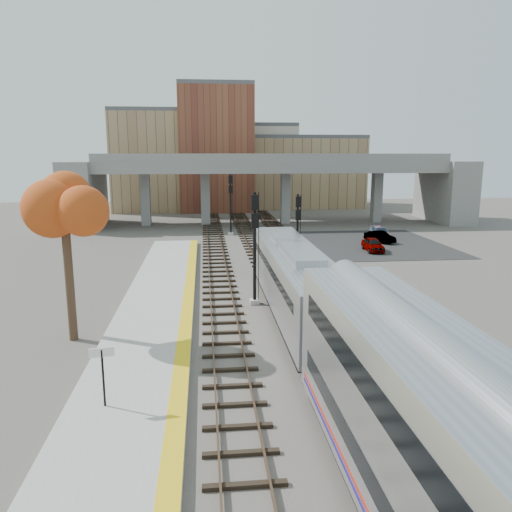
{
  "coord_description": "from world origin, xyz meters",
  "views": [
    {
      "loc": [
        -4.22,
        -23.23,
        9.51
      ],
      "look_at": [
        -0.68,
        10.6,
        2.5
      ],
      "focal_mm": 35.0,
      "sensor_mm": 36.0,
      "label": 1
    }
  ],
  "objects_px": {
    "tree": "(64,211)",
    "car_b": "(380,237)",
    "signal_mast_near": "(255,250)",
    "signal_mast_mid": "(297,237)",
    "signal_mast_far": "(231,205)",
    "car_a": "(373,244)",
    "car_c": "(380,232)",
    "locomotive": "(294,278)"
  },
  "relations": [
    {
      "from": "signal_mast_mid",
      "to": "signal_mast_far",
      "type": "distance_m",
      "value": 20.97
    },
    {
      "from": "signal_mast_far",
      "to": "locomotive",
      "type": "bearing_deg",
      "value": -86.03
    },
    {
      "from": "signal_mast_far",
      "to": "tree",
      "type": "xyz_separation_m",
      "value": [
        -10.0,
        -33.02,
        3.17
      ]
    },
    {
      "from": "tree",
      "to": "car_c",
      "type": "relative_size",
      "value": 2.13
    },
    {
      "from": "signal_mast_mid",
      "to": "car_c",
      "type": "distance_m",
      "value": 21.1
    },
    {
      "from": "signal_mast_mid",
      "to": "signal_mast_far",
      "type": "xyz_separation_m",
      "value": [
        -4.1,
        20.55,
        0.5
      ]
    },
    {
      "from": "signal_mast_near",
      "to": "signal_mast_mid",
      "type": "height_order",
      "value": "signal_mast_near"
    },
    {
      "from": "locomotive",
      "to": "car_a",
      "type": "height_order",
      "value": "locomotive"
    },
    {
      "from": "tree",
      "to": "car_c",
      "type": "xyz_separation_m",
      "value": [
        26.82,
        29.13,
        -6.08
      ]
    },
    {
      "from": "signal_mast_near",
      "to": "car_c",
      "type": "xyz_separation_m",
      "value": [
        16.82,
        23.96,
        -2.93
      ]
    },
    {
      "from": "locomotive",
      "to": "signal_mast_near",
      "type": "distance_m",
      "value": 3.43
    },
    {
      "from": "signal_mast_mid",
      "to": "car_a",
      "type": "relative_size",
      "value": 1.64
    },
    {
      "from": "tree",
      "to": "car_b",
      "type": "distance_m",
      "value": 37.29
    },
    {
      "from": "signal_mast_far",
      "to": "car_b",
      "type": "bearing_deg",
      "value": -23.27
    },
    {
      "from": "signal_mast_far",
      "to": "tree",
      "type": "distance_m",
      "value": 34.65
    },
    {
      "from": "signal_mast_near",
      "to": "signal_mast_far",
      "type": "distance_m",
      "value": 27.85
    },
    {
      "from": "car_b",
      "to": "signal_mast_near",
      "type": "bearing_deg",
      "value": -152.14
    },
    {
      "from": "car_b",
      "to": "car_a",
      "type": "bearing_deg",
      "value": -142.11
    },
    {
      "from": "signal_mast_mid",
      "to": "tree",
      "type": "relative_size",
      "value": 0.71
    },
    {
      "from": "locomotive",
      "to": "signal_mast_far",
      "type": "bearing_deg",
      "value": 93.97
    },
    {
      "from": "signal_mast_near",
      "to": "car_a",
      "type": "bearing_deg",
      "value": 50.59
    },
    {
      "from": "car_a",
      "to": "locomotive",
      "type": "bearing_deg",
      "value": -118.41
    },
    {
      "from": "car_a",
      "to": "car_c",
      "type": "xyz_separation_m",
      "value": [
        3.43,
        7.66,
        -0.05
      ]
    },
    {
      "from": "tree",
      "to": "signal_mast_near",
      "type": "bearing_deg",
      "value": 27.35
    },
    {
      "from": "signal_mast_far",
      "to": "car_c",
      "type": "xyz_separation_m",
      "value": [
        16.82,
        -3.89,
        -2.91
      ]
    },
    {
      "from": "signal_mast_mid",
      "to": "tree",
      "type": "height_order",
      "value": "tree"
    },
    {
      "from": "car_c",
      "to": "signal_mast_far",
      "type": "bearing_deg",
      "value": 170.02
    },
    {
      "from": "signal_mast_far",
      "to": "car_b",
      "type": "xyz_separation_m",
      "value": [
        15.8,
        -6.79,
        -2.92
      ]
    },
    {
      "from": "signal_mast_near",
      "to": "tree",
      "type": "bearing_deg",
      "value": -152.65
    },
    {
      "from": "locomotive",
      "to": "tree",
      "type": "height_order",
      "value": "tree"
    },
    {
      "from": "tree",
      "to": "car_b",
      "type": "xyz_separation_m",
      "value": [
        25.8,
        26.23,
        -6.08
      ]
    },
    {
      "from": "tree",
      "to": "car_b",
      "type": "height_order",
      "value": "tree"
    },
    {
      "from": "locomotive",
      "to": "tree",
      "type": "relative_size",
      "value": 2.1
    },
    {
      "from": "signal_mast_far",
      "to": "signal_mast_mid",
      "type": "bearing_deg",
      "value": -78.72
    },
    {
      "from": "signal_mast_mid",
      "to": "signal_mast_far",
      "type": "relative_size",
      "value": 0.9
    },
    {
      "from": "signal_mast_mid",
      "to": "car_c",
      "type": "height_order",
      "value": "signal_mast_mid"
    },
    {
      "from": "signal_mast_mid",
      "to": "car_a",
      "type": "xyz_separation_m",
      "value": [
        9.29,
        9.0,
        -2.37
      ]
    },
    {
      "from": "locomotive",
      "to": "signal_mast_mid",
      "type": "xyz_separation_m",
      "value": [
        2.0,
        9.67,
        0.8
      ]
    },
    {
      "from": "signal_mast_far",
      "to": "car_a",
      "type": "distance_m",
      "value": 17.91
    },
    {
      "from": "locomotive",
      "to": "car_c",
      "type": "bearing_deg",
      "value": 60.79
    },
    {
      "from": "signal_mast_near",
      "to": "car_c",
      "type": "bearing_deg",
      "value": 54.93
    },
    {
      "from": "car_b",
      "to": "signal_mast_far",
      "type": "bearing_deg",
      "value": 131.47
    }
  ]
}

